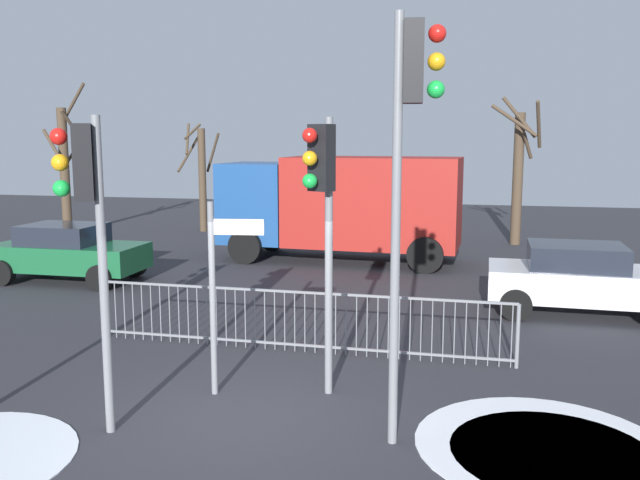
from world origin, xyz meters
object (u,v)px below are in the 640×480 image
Objects in this scene: direction_sign_post at (217,287)px; bare_tree_left at (65,166)px; delivery_truck at (342,203)px; bare_tree_right at (519,171)px; car_white_trailing at (581,278)px; bare_tree_centre at (201,175)px; car_green_mid at (68,252)px; traffic_light_foreground_left at (410,136)px; traffic_light_mid_right at (322,195)px; traffic_light_rear_left at (86,204)px.

direction_sign_post is 0.49× the size of bare_tree_left.
bare_tree_left reaches higher than direction_sign_post.
delivery_truck is 6.91m from bare_tree_right.
delivery_truck is at bearing 141.74° from car_white_trailing.
bare_tree_right is (11.90, -0.79, 0.30)m from bare_tree_centre.
bare_tree_centre is 11.93m from bare_tree_right.
car_white_trailing is at bearing -85.57° from bare_tree_right.
traffic_light_foreground_left is at bearing -38.27° from car_green_mid.
delivery_truck is at bearing -170.92° from traffic_light_foreground_left.
car_green_mid is 0.53× the size of delivery_truck.
bare_tree_left is (-13.09, 13.84, -0.29)m from traffic_light_mid_right.
bare_tree_left is at bearing -141.69° from traffic_light_foreground_left.
traffic_light_foreground_left reaches higher than bare_tree_centre.
delivery_truck is at bearing -33.27° from traffic_light_rear_left.
bare_tree_right reaches higher than traffic_light_mid_right.
bare_tree_left is (-11.63, 14.09, 1.03)m from direction_sign_post.
car_white_trailing is at bearing 143.29° from delivery_truck.
traffic_light_foreground_left is 1.19× the size of bare_tree_centre.
bare_tree_centre reaches higher than direction_sign_post.
traffic_light_mid_right is 15.34m from bare_tree_right.
car_green_mid is (-12.32, 0.58, 0.00)m from car_white_trailing.
traffic_light_rear_left is 1.00× the size of traffic_light_mid_right.
car_green_mid is at bearing -11.58° from traffic_light_mid_right.
bare_tree_right reaches higher than direction_sign_post.
traffic_light_foreground_left is 12.26m from car_green_mid.
bare_tree_right is (5.00, 15.17, 0.96)m from direction_sign_post.
bare_tree_right is (2.26, 16.17, -1.15)m from traffic_light_foreground_left.
traffic_light_rear_left is at bearing 62.04° from traffic_light_mid_right.
traffic_light_rear_left is 3.05m from traffic_light_mid_right.
bare_tree_right is (16.64, 1.09, -0.07)m from bare_tree_left.
bare_tree_centre reaches higher than delivery_truck.
car_white_trailing is 0.67× the size of bare_tree_left.
car_white_trailing is at bearing -101.59° from traffic_light_mid_right.
traffic_light_mid_right reaches higher than delivery_truck.
traffic_light_mid_right is (2.46, 1.80, 0.01)m from traffic_light_rear_left.
traffic_light_rear_left is 10.21m from car_white_trailing.
traffic_light_foreground_left is 1.31× the size of car_white_trailing.
traffic_light_foreground_left is 1.00× the size of bare_tree_right.
traffic_light_mid_right is at bearing -37.28° from car_green_mid.
bare_tree_right reaches higher than traffic_light_rear_left.
delivery_truck is (6.31, 4.39, 0.97)m from car_green_mid.
delivery_truck is (0.72, 12.35, -1.13)m from traffic_light_rear_left.
car_green_mid is 7.75m from delivery_truck.
traffic_light_foreground_left is 1.28× the size of traffic_light_mid_right.
bare_tree_left is (-14.38, 15.08, -1.08)m from traffic_light_foreground_left.
car_white_trailing is (2.98, 6.82, -2.90)m from traffic_light_foreground_left.
bare_tree_left is at bearing 4.28° from traffic_light_rear_left.
bare_tree_left reaches higher than traffic_light_mid_right.
traffic_light_mid_right is 1.03× the size of car_green_mid.
bare_tree_centre is at bearing -11.32° from traffic_light_rear_left.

